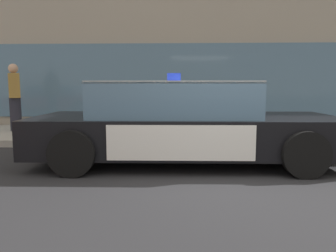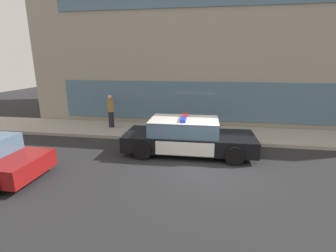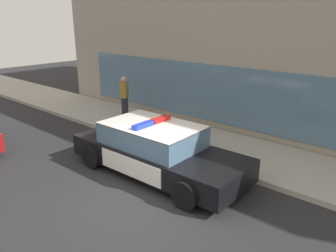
# 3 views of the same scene
# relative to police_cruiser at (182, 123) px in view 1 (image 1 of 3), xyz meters

# --- Properties ---
(ground) EXTENTS (48.00, 48.00, 0.00)m
(ground) POSITION_rel_police_cruiser_xyz_m (0.81, -1.40, -0.68)
(ground) COLOR #262628
(sidewalk) EXTENTS (48.00, 2.77, 0.15)m
(sidewalk) POSITION_rel_police_cruiser_xyz_m (0.81, 2.57, -0.61)
(sidewalk) COLOR #A39E93
(sidewalk) RESTS_ON ground
(storefront_building) EXTENTS (24.42, 10.44, 9.28)m
(storefront_building) POSITION_rel_police_cruiser_xyz_m (2.80, 9.18, 3.96)
(storefront_building) COLOR gray
(storefront_building) RESTS_ON ground
(police_cruiser) EXTENTS (5.09, 2.21, 1.49)m
(police_cruiser) POSITION_rel_police_cruiser_xyz_m (0.00, 0.00, 0.00)
(police_cruiser) COLOR black
(police_cruiser) RESTS_ON ground
(fire_hydrant) EXTENTS (0.34, 0.39, 0.73)m
(fire_hydrant) POSITION_rel_police_cruiser_xyz_m (-0.58, 1.90, -0.18)
(fire_hydrant) COLOR gold
(fire_hydrant) RESTS_ON sidewalk
(pedestrian_on_sidewalk) EXTENTS (0.42, 0.48, 1.71)m
(pedestrian_on_sidewalk) POSITION_rel_police_cruiser_xyz_m (-4.28, 2.71, 0.33)
(pedestrian_on_sidewalk) COLOR #23232D
(pedestrian_on_sidewalk) RESTS_ON sidewalk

